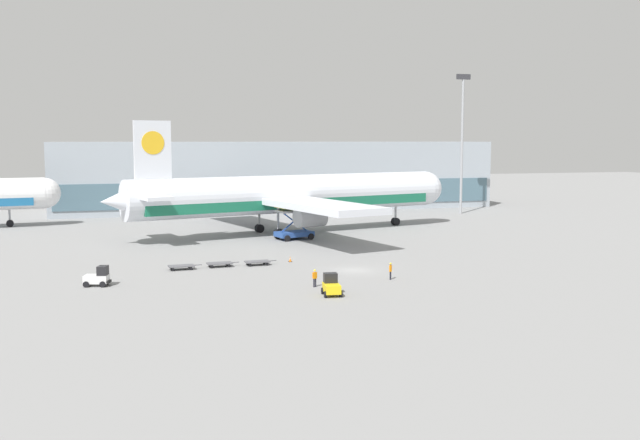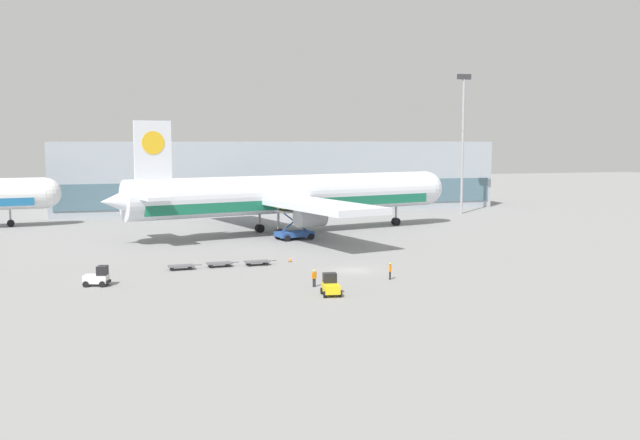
# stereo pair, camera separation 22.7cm
# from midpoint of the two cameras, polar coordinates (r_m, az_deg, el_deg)

# --- Properties ---
(ground_plane) EXTENTS (400.00, 400.00, 0.00)m
(ground_plane) POSITION_cam_midpoint_polar(r_m,az_deg,el_deg) (78.97, 2.67, -4.04)
(ground_plane) COLOR gray
(terminal_building) EXTENTS (90.00, 18.20, 14.00)m
(terminal_building) POSITION_cam_midpoint_polar(r_m,az_deg,el_deg) (150.20, -3.46, 3.59)
(terminal_building) COLOR #9EA8B2
(terminal_building) RESTS_ON ground_plane
(light_mast) EXTENTS (2.80, 0.50, 26.96)m
(light_mast) POSITION_cam_midpoint_polar(r_m,az_deg,el_deg) (141.68, 11.26, 6.70)
(light_mast) COLOR #9EA0A5
(light_mast) RESTS_ON ground_plane
(airplane_main) EXTENTS (56.98, 48.48, 17.00)m
(airplane_main) POSITION_cam_midpoint_polar(r_m,az_deg,el_deg) (109.53, -2.64, 1.96)
(airplane_main) COLOR silver
(airplane_main) RESTS_ON ground_plane
(scissor_lift_loader) EXTENTS (5.78, 4.45, 4.74)m
(scissor_lift_loader) POSITION_cam_midpoint_polar(r_m,az_deg,el_deg) (103.28, -2.15, -0.53)
(scissor_lift_loader) COLOR #284C99
(scissor_lift_loader) RESTS_ON ground_plane
(baggage_tug_foreground) EXTENTS (1.89, 2.60, 2.00)m
(baggage_tug_foreground) POSITION_cam_midpoint_polar(r_m,az_deg,el_deg) (66.25, 0.81, -5.29)
(baggage_tug_foreground) COLOR yellow
(baggage_tug_foreground) RESTS_ON ground_plane
(baggage_tug_mid) EXTENTS (2.73, 2.17, 2.00)m
(baggage_tug_mid) POSITION_cam_midpoint_polar(r_m,az_deg,el_deg) (73.72, -17.41, -4.39)
(baggage_tug_mid) COLOR silver
(baggage_tug_mid) RESTS_ON ground_plane
(baggage_dolly_lead) EXTENTS (3.74, 1.68, 0.48)m
(baggage_dolly_lead) POSITION_cam_midpoint_polar(r_m,az_deg,el_deg) (80.71, -11.11, -3.65)
(baggage_dolly_lead) COLOR #56565B
(baggage_dolly_lead) RESTS_ON ground_plane
(baggage_dolly_second) EXTENTS (3.74, 1.68, 0.48)m
(baggage_dolly_second) POSITION_cam_midpoint_polar(r_m,az_deg,el_deg) (81.75, -8.11, -3.46)
(baggage_dolly_second) COLOR #56565B
(baggage_dolly_second) RESTS_ON ground_plane
(baggage_dolly_third) EXTENTS (3.74, 1.68, 0.48)m
(baggage_dolly_third) POSITION_cam_midpoint_polar(r_m,az_deg,el_deg) (82.35, -5.11, -3.35)
(baggage_dolly_third) COLOR #56565B
(baggage_dolly_third) RESTS_ON ground_plane
(ground_crew_near) EXTENTS (0.38, 0.49, 1.76)m
(ground_crew_near) POSITION_cam_midpoint_polar(r_m,az_deg,el_deg) (73.88, 5.57, -3.97)
(ground_crew_near) COLOR black
(ground_crew_near) RESTS_ON ground_plane
(ground_crew_far) EXTENTS (0.54, 0.33, 1.74)m
(ground_crew_far) POSITION_cam_midpoint_polar(r_m,az_deg,el_deg) (69.87, -0.52, -4.55)
(ground_crew_far) COLOR black
(ground_crew_far) RESTS_ON ground_plane
(traffic_cone_near) EXTENTS (0.40, 0.40, 0.65)m
(traffic_cone_near) POSITION_cam_midpoint_polar(r_m,az_deg,el_deg) (84.36, -2.47, -3.15)
(traffic_cone_near) COLOR black
(traffic_cone_near) RESTS_ON ground_plane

